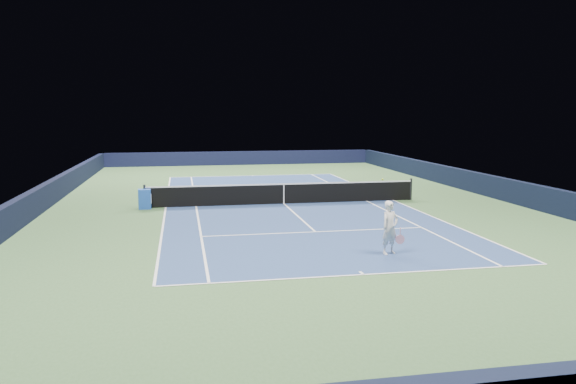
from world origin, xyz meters
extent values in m
plane|color=#395C32|center=(0.00, 0.00, 0.00)|extent=(40.00, 40.00, 0.00)
cube|color=black|center=(0.00, 19.82, 0.55)|extent=(22.00, 0.35, 1.10)
cube|color=black|center=(10.82, 0.00, 0.55)|extent=(0.35, 40.00, 1.10)
cube|color=black|center=(-10.82, 0.00, 0.55)|extent=(0.35, 40.00, 1.10)
cube|color=navy|center=(0.00, 0.00, 0.00)|extent=(10.97, 23.77, 0.01)
cube|color=white|center=(0.00, 11.88, 0.01)|extent=(10.97, 0.08, 0.00)
cube|color=white|center=(0.00, -11.88, 0.01)|extent=(10.97, 0.08, 0.00)
cube|color=white|center=(5.49, 0.00, 0.01)|extent=(0.08, 23.77, 0.00)
cube|color=white|center=(-5.49, 0.00, 0.01)|extent=(0.08, 23.77, 0.00)
cube|color=white|center=(4.12, 0.00, 0.01)|extent=(0.08, 23.77, 0.00)
cube|color=white|center=(-4.12, 0.00, 0.01)|extent=(0.08, 23.77, 0.00)
cube|color=white|center=(0.00, 6.40, 0.01)|extent=(8.23, 0.08, 0.00)
cube|color=white|center=(0.00, -6.40, 0.01)|extent=(8.23, 0.08, 0.00)
cube|color=white|center=(0.00, 0.00, 0.01)|extent=(0.08, 12.80, 0.00)
cube|color=white|center=(0.00, 11.73, 0.01)|extent=(0.08, 0.30, 0.00)
cube|color=white|center=(0.00, -11.73, 0.01)|extent=(0.08, 0.30, 0.00)
cylinder|color=black|center=(-6.40, 0.00, 0.54)|extent=(0.10, 0.10, 1.07)
cylinder|color=black|center=(6.40, 0.00, 0.54)|extent=(0.10, 0.10, 1.07)
cube|color=black|center=(0.00, 0.00, 0.46)|extent=(12.80, 0.03, 0.91)
cube|color=white|center=(0.00, 0.00, 0.94)|extent=(12.80, 0.04, 0.06)
cube|color=white|center=(0.00, 0.00, 0.46)|extent=(0.05, 0.04, 0.91)
cube|color=#1E4CB4|center=(-6.40, -0.18, 0.45)|extent=(0.59, 0.54, 0.89)
cube|color=white|center=(-6.11, -0.18, 0.45)|extent=(0.03, 0.40, 0.40)
imported|color=white|center=(1.48, -9.92, 0.83)|extent=(0.71, 0.60, 1.65)
cylinder|color=pink|center=(1.80, -9.97, 0.70)|extent=(0.03, 0.03, 0.27)
cylinder|color=black|center=(1.80, -9.97, 0.46)|extent=(0.27, 0.02, 0.27)
cylinder|color=pink|center=(1.80, -9.97, 0.46)|extent=(0.29, 0.03, 0.29)
sphere|color=#A4C128|center=(1.58, -8.92, 2.19)|extent=(0.07, 0.07, 0.07)
camera|label=1|loc=(-4.72, -25.83, 4.36)|focal=35.00mm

